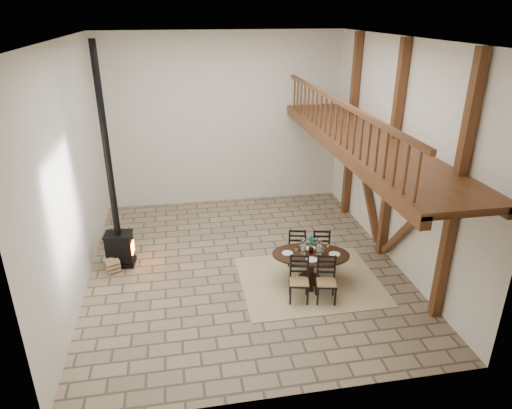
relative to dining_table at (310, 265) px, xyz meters
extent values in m
plane|color=gray|center=(-1.30, 0.93, -0.40)|extent=(8.00, 8.00, 0.00)
cube|color=white|center=(-1.30, 4.93, 2.10)|extent=(7.00, 0.02, 5.00)
cube|color=white|center=(-1.30, -3.07, 2.10)|extent=(7.00, 0.02, 5.00)
cube|color=white|center=(-4.80, 0.93, 2.10)|extent=(0.02, 8.00, 5.00)
cube|color=white|center=(2.20, 0.93, 2.10)|extent=(0.02, 8.00, 5.00)
cube|color=white|center=(-1.30, 0.93, 4.60)|extent=(7.00, 8.00, 0.02)
cube|color=brown|center=(2.08, -1.57, 2.10)|extent=(0.18, 0.18, 5.00)
cube|color=brown|center=(2.08, 0.93, 2.10)|extent=(0.18, 0.18, 5.00)
cube|color=brown|center=(2.08, 3.43, 2.10)|extent=(0.18, 0.18, 5.00)
cube|color=brown|center=(2.08, -0.32, 1.00)|extent=(0.14, 2.16, 2.54)
cube|color=brown|center=(2.08, 2.18, 1.00)|extent=(0.14, 2.16, 2.54)
cube|color=brown|center=(2.08, 0.93, 2.40)|extent=(0.20, 7.80, 0.20)
cube|color=brown|center=(1.40, 0.93, 2.45)|extent=(1.60, 7.80, 0.12)
cube|color=brown|center=(0.70, 0.93, 2.35)|extent=(0.18, 7.80, 0.22)
cube|color=brown|center=(0.70, 0.93, 3.35)|extent=(0.09, 7.60, 0.09)
cube|color=brown|center=(0.70, 0.93, 2.93)|extent=(0.06, 7.60, 0.86)
cube|color=tan|center=(0.00, 0.00, -0.39)|extent=(3.00, 2.50, 0.02)
ellipsoid|color=black|center=(0.00, 0.00, 0.26)|extent=(1.85, 1.35, 0.04)
cylinder|color=black|center=(0.00, 0.00, -0.08)|extent=(0.16, 0.16, 0.61)
cylinder|color=black|center=(0.00, 0.00, -0.35)|extent=(0.51, 0.51, 0.06)
cube|color=#A7884D|center=(-0.43, -0.65, 0.04)|extent=(0.48, 0.46, 0.04)
cube|color=black|center=(-0.43, -0.65, -0.19)|extent=(0.46, 0.46, 0.42)
cube|color=black|center=(-0.39, -0.49, 0.29)|extent=(0.35, 0.11, 0.55)
cube|color=#A7884D|center=(0.11, -0.78, 0.04)|extent=(0.48, 0.46, 0.04)
cube|color=black|center=(0.11, -0.78, -0.19)|extent=(0.46, 0.46, 0.42)
cube|color=black|center=(0.14, -0.61, 0.29)|extent=(0.35, 0.11, 0.55)
cube|color=#A7884D|center=(-0.11, 0.77, 0.04)|extent=(0.48, 0.46, 0.04)
cube|color=black|center=(-0.11, 0.77, -0.19)|extent=(0.46, 0.46, 0.42)
cube|color=black|center=(-0.15, 0.60, 0.29)|extent=(0.35, 0.11, 0.55)
cube|color=#A7884D|center=(0.43, 0.65, 0.04)|extent=(0.48, 0.46, 0.04)
cube|color=black|center=(0.43, 0.65, -0.19)|extent=(0.46, 0.46, 0.42)
cube|color=black|center=(0.39, 0.48, 0.29)|extent=(0.35, 0.11, 0.55)
cube|color=white|center=(0.00, 0.00, 0.29)|extent=(1.39, 0.91, 0.01)
cube|color=white|center=(0.00, 0.00, 0.37)|extent=(0.86, 0.45, 0.18)
cylinder|color=white|center=(-0.16, 0.04, 0.45)|extent=(0.12, 0.12, 0.34)
cylinder|color=white|center=(0.16, -0.04, 0.45)|extent=(0.12, 0.12, 0.34)
cylinder|color=white|center=(-0.16, 0.04, 0.36)|extent=(0.06, 0.06, 0.16)
cylinder|color=white|center=(0.16, -0.04, 0.36)|extent=(0.06, 0.06, 0.16)
imported|color=#4C723F|center=(0.01, 0.04, 0.48)|extent=(0.23, 0.18, 0.38)
cube|color=black|center=(-4.14, 1.47, -0.35)|extent=(0.66, 0.53, 0.10)
cube|color=black|center=(-4.14, 1.47, 0.03)|extent=(0.61, 0.48, 0.67)
cube|color=#FF590C|center=(-3.84, 1.45, 0.03)|extent=(0.04, 0.27, 0.27)
cube|color=black|center=(-4.14, 1.47, 0.38)|extent=(0.65, 0.52, 0.04)
cylinder|color=black|center=(-4.14, 1.47, 2.50)|extent=(0.14, 0.14, 4.19)
cylinder|color=brown|center=(-4.26, 2.52, -0.21)|extent=(0.58, 0.58, 0.38)
cube|color=tan|center=(-4.26, 2.52, 0.02)|extent=(0.31, 0.31, 0.11)
cube|color=tan|center=(-4.30, 1.17, -0.25)|extent=(0.39, 0.40, 0.31)
camera|label=1|loc=(-2.67, -8.22, 5.13)|focal=32.00mm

